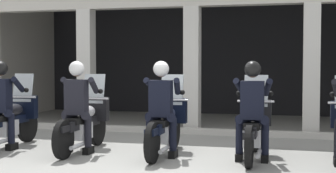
{
  "coord_description": "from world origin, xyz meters",
  "views": [
    {
      "loc": [
        2.11,
        -7.91,
        1.55
      ],
      "look_at": [
        0.0,
        0.25,
        1.15
      ],
      "focal_mm": 52.31,
      "sensor_mm": 36.0,
      "label": 1
    }
  ],
  "objects_px": {
    "motorcycle_left": "(84,122)",
    "police_officer_left": "(77,99)",
    "police_officer_far_left": "(1,97)",
    "motorcycle_far_left": "(11,120)",
    "police_officer_right": "(253,102)",
    "police_officer_center": "(161,100)",
    "motorcycle_center": "(166,125)",
    "motorcycle_right": "(254,127)"
  },
  "relations": [
    {
      "from": "motorcycle_center",
      "to": "police_officer_right",
      "type": "relative_size",
      "value": 1.29
    },
    {
      "from": "police_officer_far_left",
      "to": "motorcycle_right",
      "type": "relative_size",
      "value": 0.78
    },
    {
      "from": "motorcycle_right",
      "to": "police_officer_right",
      "type": "height_order",
      "value": "police_officer_right"
    },
    {
      "from": "motorcycle_far_left",
      "to": "police_officer_right",
      "type": "distance_m",
      "value": 4.46
    },
    {
      "from": "motorcycle_far_left",
      "to": "motorcycle_center",
      "type": "relative_size",
      "value": 1.0
    },
    {
      "from": "police_officer_left",
      "to": "motorcycle_right",
      "type": "distance_m",
      "value": 3.01
    },
    {
      "from": "motorcycle_left",
      "to": "police_officer_left",
      "type": "distance_m",
      "value": 0.52
    },
    {
      "from": "police_officer_far_left",
      "to": "police_officer_left",
      "type": "bearing_deg",
      "value": -14.69
    },
    {
      "from": "motorcycle_far_left",
      "to": "police_officer_far_left",
      "type": "xyz_separation_m",
      "value": [
        -0.0,
        -0.28,
        0.44
      ]
    },
    {
      "from": "police_officer_far_left",
      "to": "motorcycle_right",
      "type": "distance_m",
      "value": 4.47
    },
    {
      "from": "motorcycle_center",
      "to": "motorcycle_right",
      "type": "height_order",
      "value": "same"
    },
    {
      "from": "police_officer_center",
      "to": "police_officer_right",
      "type": "xyz_separation_m",
      "value": [
        1.48,
        0.02,
        0.0
      ]
    },
    {
      "from": "motorcycle_left",
      "to": "police_officer_right",
      "type": "relative_size",
      "value": 1.29
    },
    {
      "from": "police_officer_far_left",
      "to": "motorcycle_far_left",
      "type": "bearing_deg",
      "value": 75.58
    },
    {
      "from": "police_officer_left",
      "to": "motorcycle_center",
      "type": "relative_size",
      "value": 0.78
    },
    {
      "from": "motorcycle_far_left",
      "to": "motorcycle_left",
      "type": "relative_size",
      "value": 1.0
    },
    {
      "from": "police_officer_far_left",
      "to": "police_officer_left",
      "type": "relative_size",
      "value": 1.0
    },
    {
      "from": "motorcycle_far_left",
      "to": "motorcycle_center",
      "type": "bearing_deg",
      "value": -13.6
    },
    {
      "from": "motorcycle_far_left",
      "to": "police_officer_far_left",
      "type": "relative_size",
      "value": 1.29
    },
    {
      "from": "police_officer_far_left",
      "to": "police_officer_center",
      "type": "relative_size",
      "value": 1.0
    },
    {
      "from": "motorcycle_right",
      "to": "police_officer_right",
      "type": "bearing_deg",
      "value": -94.0
    },
    {
      "from": "motorcycle_center",
      "to": "police_officer_far_left",
      "type": "bearing_deg",
      "value": 174.25
    },
    {
      "from": "police_officer_far_left",
      "to": "motorcycle_center",
      "type": "relative_size",
      "value": 0.78
    },
    {
      "from": "police_officer_left",
      "to": "motorcycle_right",
      "type": "height_order",
      "value": "police_officer_left"
    },
    {
      "from": "motorcycle_right",
      "to": "motorcycle_left",
      "type": "bearing_deg",
      "value": 177.46
    },
    {
      "from": "motorcycle_center",
      "to": "police_officer_right",
      "type": "bearing_deg",
      "value": -21.94
    },
    {
      "from": "motorcycle_center",
      "to": "police_officer_right",
      "type": "distance_m",
      "value": 1.56
    },
    {
      "from": "motorcycle_center",
      "to": "motorcycle_right",
      "type": "relative_size",
      "value": 1.0
    },
    {
      "from": "police_officer_center",
      "to": "police_officer_far_left",
      "type": "bearing_deg",
      "value": 168.78
    },
    {
      "from": "motorcycle_far_left",
      "to": "police_officer_right",
      "type": "xyz_separation_m",
      "value": [
        4.44,
        -0.24,
        0.44
      ]
    },
    {
      "from": "motorcycle_far_left",
      "to": "motorcycle_left",
      "type": "height_order",
      "value": "same"
    },
    {
      "from": "motorcycle_center",
      "to": "police_officer_left",
      "type": "bearing_deg",
      "value": -179.35
    },
    {
      "from": "police_officer_far_left",
      "to": "police_officer_center",
      "type": "bearing_deg",
      "value": -13.6
    },
    {
      "from": "police_officer_left",
      "to": "motorcycle_right",
      "type": "xyz_separation_m",
      "value": [
        2.96,
        0.35,
        -0.44
      ]
    },
    {
      "from": "motorcycle_far_left",
      "to": "police_officer_left",
      "type": "relative_size",
      "value": 1.29
    },
    {
      "from": "motorcycle_far_left",
      "to": "motorcycle_right",
      "type": "bearing_deg",
      "value": -13.54
    },
    {
      "from": "police_officer_far_left",
      "to": "police_officer_right",
      "type": "distance_m",
      "value": 4.44
    },
    {
      "from": "motorcycle_center",
      "to": "police_officer_center",
      "type": "height_order",
      "value": "police_officer_center"
    },
    {
      "from": "police_officer_far_left",
      "to": "police_officer_right",
      "type": "height_order",
      "value": "same"
    },
    {
      "from": "police_officer_right",
      "to": "police_officer_center",
      "type": "bearing_deg",
      "value": 177.0
    },
    {
      "from": "motorcycle_left",
      "to": "motorcycle_center",
      "type": "distance_m",
      "value": 1.48
    },
    {
      "from": "motorcycle_left",
      "to": "police_officer_center",
      "type": "xyz_separation_m",
      "value": [
        1.48,
        -0.24,
        0.44
      ]
    }
  ]
}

